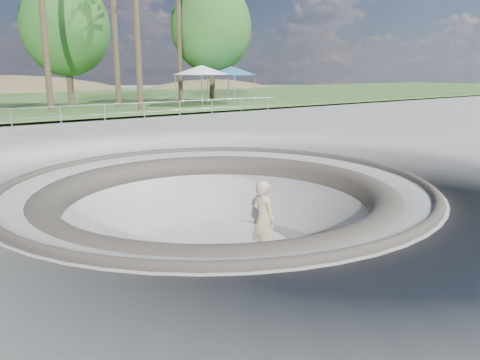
% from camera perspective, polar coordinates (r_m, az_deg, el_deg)
% --- Properties ---
extents(ground, '(180.00, 180.00, 0.00)m').
position_cam_1_polar(ground, '(11.37, -2.78, -0.45)').
color(ground, '#9D9E99').
rests_on(ground, ground).
extents(skate_bowl, '(14.00, 14.00, 4.10)m').
position_cam_1_polar(skate_bowl, '(11.93, -2.69, -9.02)').
color(skate_bowl, '#9D9E99').
rests_on(skate_bowl, ground).
extents(safety_railing, '(25.00, 0.06, 1.03)m').
position_cam_1_polar(safety_railing, '(22.09, -21.01, 7.13)').
color(safety_railing, '#9899A0').
rests_on(safety_railing, ground).
extents(skateboard, '(0.78, 0.41, 0.08)m').
position_cam_1_polar(skateboard, '(11.67, 2.83, -9.58)').
color(skateboard, olive).
rests_on(skateboard, ground).
extents(skater, '(0.47, 0.72, 1.96)m').
position_cam_1_polar(skater, '(11.33, 2.88, -4.93)').
color(skater, '#D2B588').
rests_on(skater, skateboard).
extents(canopy_white, '(5.45, 5.45, 2.82)m').
position_cam_1_polar(canopy_white, '(34.35, -4.72, 13.21)').
color(canopy_white, '#9899A0').
rests_on(canopy_white, ground).
extents(canopy_blue, '(5.25, 5.25, 2.75)m').
position_cam_1_polar(canopy_blue, '(36.06, -1.06, 13.15)').
color(canopy_blue, '#9899A0').
rests_on(canopy_blue, ground).
extents(bushy_tree_mid, '(6.10, 5.54, 8.79)m').
position_cam_1_polar(bushy_tree_mid, '(35.96, -20.49, 17.05)').
color(bushy_tree_mid, brown).
rests_on(bushy_tree_mid, ground).
extents(bushy_tree_right, '(6.65, 6.04, 9.59)m').
position_cam_1_polar(bushy_tree_right, '(39.47, -3.50, 18.11)').
color(bushy_tree_right, brown).
rests_on(bushy_tree_right, ground).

